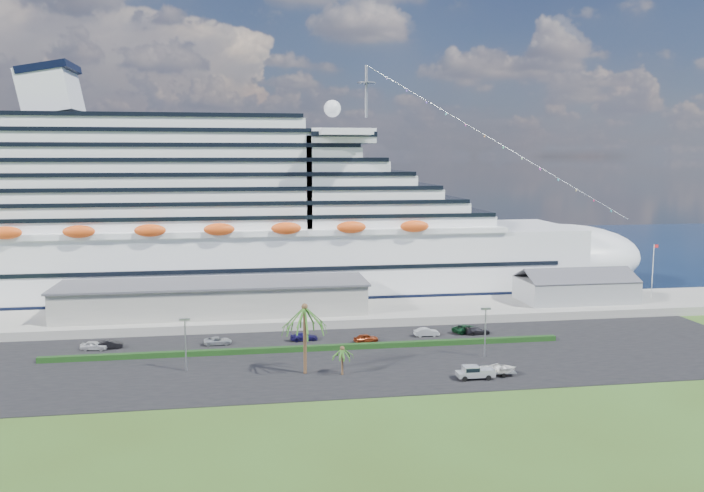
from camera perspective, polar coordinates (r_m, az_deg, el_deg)
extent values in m
plane|color=#354D19|center=(104.02, 1.89, -11.00)|extent=(420.00, 420.00, 0.00)
cube|color=black|center=(114.32, 0.84, -9.25)|extent=(140.00, 38.00, 0.12)
cube|color=gray|center=(141.83, -1.15, -5.60)|extent=(240.00, 20.00, 1.80)
cube|color=black|center=(230.04, -4.18, -0.80)|extent=(420.00, 160.00, 0.02)
cube|color=silver|center=(162.84, -9.30, -1.45)|extent=(160.00, 30.00, 16.00)
ellipsoid|color=silver|center=(180.81, 16.95, -0.80)|extent=(40.00, 30.00, 16.00)
cube|color=black|center=(164.01, -9.25, -3.80)|extent=(164.00, 30.60, 2.40)
cube|color=silver|center=(161.51, -13.75, 6.06)|extent=(128.00, 26.00, 24.80)
cube|color=silver|center=(162.40, -1.35, 9.03)|extent=(14.00, 38.00, 3.20)
cube|color=silver|center=(166.76, -23.77, 11.67)|extent=(11.58, 14.00, 11.58)
cylinder|color=gray|center=(164.14, 1.19, 12.72)|extent=(0.70, 0.70, 12.00)
ellipsoid|color=#E64E15|center=(146.00, -10.99, 1.37)|extent=(90.00, 2.40, 2.60)
ellipsoid|color=#E64E15|center=(177.44, -10.63, 2.43)|extent=(90.00, 2.40, 2.60)
cube|color=black|center=(162.72, -9.31, -1.18)|extent=(144.00, 30.40, 0.90)
cube|color=gray|center=(139.91, -11.38, -4.29)|extent=(60.00, 14.00, 6.00)
cube|color=#4C4C54|center=(139.33, -11.41, -3.04)|extent=(61.00, 15.00, 0.40)
cube|color=gray|center=(156.70, 18.08, -3.48)|extent=(24.00, 12.00, 4.80)
cube|color=#4C4C54|center=(153.45, 18.64, -2.37)|extent=(24.00, 6.31, 2.74)
cube|color=#4C4C54|center=(158.72, 17.64, -2.01)|extent=(24.00, 6.31, 2.74)
cylinder|color=silver|center=(165.00, 23.71, -1.94)|extent=(0.16, 0.16, 12.00)
cube|color=red|center=(164.52, 23.96, -0.01)|extent=(1.00, 0.04, 0.70)
cube|color=black|center=(117.93, -3.45, -8.48)|extent=(88.00, 1.10, 0.90)
cylinder|color=gray|center=(109.19, -13.66, -8.05)|extent=(0.24, 0.24, 8.00)
cube|color=gray|center=(108.19, -13.73, -5.96)|extent=(1.60, 0.35, 0.35)
cylinder|color=gray|center=(115.43, 11.01, -7.13)|extent=(0.24, 0.24, 8.00)
cube|color=gray|center=(114.48, 11.06, -5.14)|extent=(1.60, 0.35, 0.35)
cylinder|color=#47301E|center=(104.98, -3.94, -7.84)|extent=(0.54, 0.54, 10.50)
sphere|color=#47301E|center=(103.73, -3.96, -5.04)|extent=(0.98, 0.98, 0.98)
cylinder|color=#47301E|center=(105.02, -0.81, -9.61)|extent=(0.35, 0.35, 4.20)
sphere|color=#47301E|center=(104.43, -0.82, -8.51)|extent=(0.73, 0.73, 0.73)
imported|color=silver|center=(126.11, -20.64, -7.75)|extent=(4.77, 2.59, 1.54)
imported|color=black|center=(126.01, -19.51, -7.73)|extent=(4.54, 2.11, 1.44)
imported|color=#A2A6AB|center=(123.74, -11.09, -7.74)|extent=(4.96, 2.55, 1.34)
imported|color=#1A154C|center=(124.34, -4.03, -7.52)|extent=(5.16, 2.50, 1.45)
imported|color=maroon|center=(122.94, 1.17, -7.66)|extent=(4.77, 2.99, 1.51)
imported|color=#A7ABAF|center=(127.69, 6.20, -7.13)|extent=(4.58, 1.62, 1.51)
imported|color=black|center=(131.15, 9.47, -6.79)|extent=(6.02, 4.31, 1.52)
imported|color=black|center=(130.39, 10.40, -6.93)|extent=(4.83, 2.30, 1.36)
cylinder|color=black|center=(103.67, 9.36, -10.85)|extent=(0.83, 0.29, 0.83)
cylinder|color=black|center=(105.44, 9.02, -10.52)|extent=(0.83, 0.29, 0.83)
cylinder|color=black|center=(104.82, 11.27, -10.69)|extent=(0.83, 0.29, 0.83)
cylinder|color=black|center=(106.57, 10.90, -10.37)|extent=(0.83, 0.29, 0.83)
cube|color=silver|center=(105.05, 10.23, -10.41)|extent=(5.59, 2.10, 0.72)
cube|color=silver|center=(105.41, 11.01, -10.13)|extent=(2.49, 2.03, 0.57)
cube|color=silver|center=(104.60, 9.86, -10.07)|extent=(2.28, 1.98, 0.98)
cube|color=black|center=(104.57, 9.86, -10.01)|extent=(2.08, 2.03, 0.57)
cube|color=silver|center=(104.26, 8.97, -10.40)|extent=(0.94, 1.97, 0.36)
cube|color=gray|center=(107.16, 12.11, -10.21)|extent=(5.05, 2.15, 0.13)
cylinder|color=gray|center=(106.39, 10.96, -10.30)|extent=(2.36, 0.24, 0.09)
cylinder|color=black|center=(106.53, 12.52, -10.46)|extent=(0.70, 0.28, 0.69)
cylinder|color=black|center=(108.24, 12.14, -10.16)|extent=(0.70, 0.28, 0.69)
imported|color=white|center=(106.97, 12.12, -9.88)|extent=(5.69, 4.24, 1.13)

